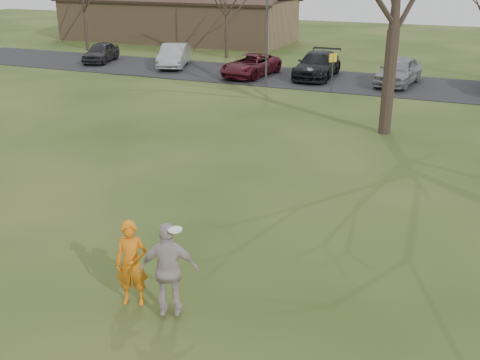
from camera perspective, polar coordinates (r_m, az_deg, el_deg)
name	(u,v)px	position (r m, az deg, el deg)	size (l,w,h in m)	color
ground	(166,312)	(12.21, -7.36, -12.91)	(120.00, 120.00, 0.00)	#1E380F
parking_strip	(377,84)	(34.77, 13.48, 9.25)	(62.00, 6.50, 0.04)	black
player_defender	(132,263)	(12.15, -10.70, -8.14)	(0.68, 0.45, 1.87)	orange
car_0	(101,52)	(42.37, -13.65, 12.23)	(1.60, 3.98, 1.35)	#272729
car_1	(174,56)	(39.50, -6.56, 12.18)	(1.59, 4.55, 1.50)	#9A9B9F
car_2	(251,65)	(36.05, 1.08, 11.33)	(2.21, 4.78, 1.33)	#4E121D
car_3	(317,65)	(35.89, 7.69, 11.26)	(2.13, 5.25, 1.52)	black
car_4	(399,71)	(34.68, 15.47, 10.40)	(1.85, 4.60, 1.57)	gray
catching_play	(169,270)	(11.48, -7.04, -8.84)	(1.27, 0.89, 2.00)	#BAA9A7
building	(178,18)	(53.30, -6.20, 15.70)	(20.60, 8.50, 5.14)	#8C6D4C
lamp_post	(267,14)	(33.28, 2.69, 16.17)	(0.34, 0.34, 6.27)	#47474C
sign_yellow	(333,65)	(31.99, 9.18, 11.18)	(0.35, 0.35, 2.08)	#47474C
small_tree_row	(470,11)	(38.88, 21.90, 15.34)	(55.00, 5.90, 8.50)	#352821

